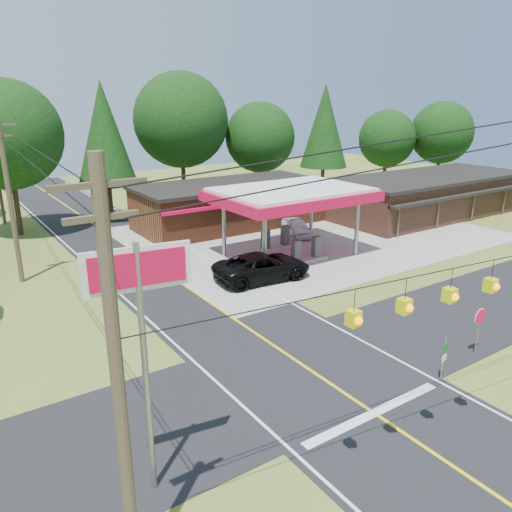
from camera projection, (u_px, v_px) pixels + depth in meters
ground at (310, 370)px, 20.82m from camera, size 120.00×120.00×0.00m
main_highway at (310, 370)px, 20.82m from camera, size 8.00×120.00×0.02m
cross_road at (310, 370)px, 20.82m from camera, size 70.00×7.00×0.02m
lane_center_yellow at (310, 370)px, 20.81m from camera, size 0.15×110.00×0.00m
gas_canopy at (291, 197)px, 34.57m from camera, size 10.60×7.40×4.88m
convenience_store at (230, 204)px, 43.71m from camera, size 16.40×7.55×3.80m
strip_building at (428, 195)px, 47.75m from camera, size 20.40×8.75×3.80m
utility_pole_near_left at (118, 388)px, 10.23m from camera, size 1.80×0.30×10.00m
utility_pole_far_left at (10, 199)px, 29.19m from camera, size 1.80×0.30×10.00m
overhead_beacons at (430, 276)px, 13.65m from camera, size 17.04×2.04×1.03m
treeline_backdrop at (118, 144)px, 37.93m from camera, size 70.27×51.59×13.30m
suv_car at (262, 267)px, 30.85m from camera, size 6.67×6.67×1.70m
sedan_car at (297, 227)px, 40.83m from camera, size 5.23×5.23×1.41m
big_stop_sign at (141, 311)px, 12.86m from camera, size 2.76×0.51×7.47m
octagonal_stop_sign at (480, 320)px, 21.67m from camera, size 0.78×0.09×2.20m
route_sign_post at (444, 355)px, 19.79m from camera, size 0.39×0.12×1.90m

